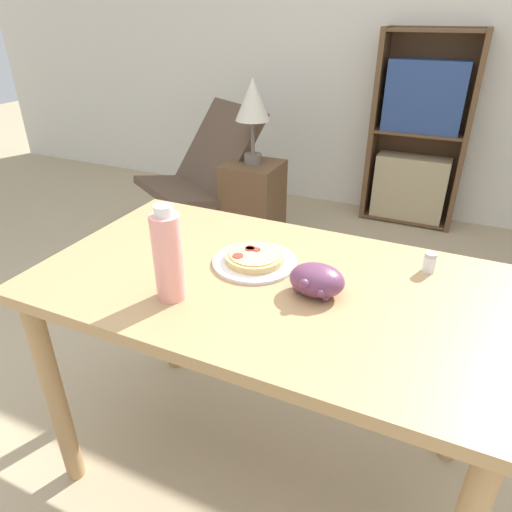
# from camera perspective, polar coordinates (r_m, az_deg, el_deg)

# --- Properties ---
(ground_plane) EXTENTS (14.00, 14.00, 0.00)m
(ground_plane) POSITION_cam_1_polar(r_m,az_deg,el_deg) (1.80, -0.65, -24.39)
(ground_plane) COLOR tan
(wall_back) EXTENTS (8.00, 0.05, 2.60)m
(wall_back) POSITION_cam_1_polar(r_m,az_deg,el_deg) (3.64, 19.05, 24.91)
(wall_back) COLOR silver
(wall_back) RESTS_ON ground_plane
(dining_table) EXTENTS (1.29, 0.74, 0.78)m
(dining_table) POSITION_cam_1_polar(r_m,az_deg,el_deg) (1.33, 1.33, -6.91)
(dining_table) COLOR tan
(dining_table) RESTS_ON ground_plane
(pizza_on_plate) EXTENTS (0.25, 0.25, 0.04)m
(pizza_on_plate) POSITION_cam_1_polar(r_m,az_deg,el_deg) (1.33, -0.16, -0.39)
(pizza_on_plate) COLOR white
(pizza_on_plate) RESTS_ON dining_table
(grape_bunch) EXTENTS (0.15, 0.13, 0.08)m
(grape_bunch) POSITION_cam_1_polar(r_m,az_deg,el_deg) (1.19, 7.59, -2.98)
(grape_bunch) COLOR #6B3856
(grape_bunch) RESTS_ON dining_table
(drink_bottle) EXTENTS (0.08, 0.08, 0.25)m
(drink_bottle) POSITION_cam_1_polar(r_m,az_deg,el_deg) (1.15, -10.93, 0.00)
(drink_bottle) COLOR pink
(drink_bottle) RESTS_ON dining_table
(salt_shaker) EXTENTS (0.04, 0.04, 0.06)m
(salt_shaker) POSITION_cam_1_polar(r_m,az_deg,el_deg) (1.38, 20.87, -0.76)
(salt_shaker) COLOR white
(salt_shaker) RESTS_ON dining_table
(lounge_chair_near) EXTENTS (0.88, 0.97, 0.88)m
(lounge_chair_near) POSITION_cam_1_polar(r_m,az_deg,el_deg) (3.23, -7.03, 7.38)
(lounge_chair_near) COLOR slate
(lounge_chair_near) RESTS_ON ground_plane
(bookshelf) EXTENTS (0.66, 0.26, 1.34)m
(bookshelf) POSITION_cam_1_polar(r_m,az_deg,el_deg) (3.56, 19.57, 13.52)
(bookshelf) COLOR brown
(bookshelf) RESTS_ON ground_plane
(side_table) EXTENTS (0.34, 0.34, 0.59)m
(side_table) POSITION_cam_1_polar(r_m,az_deg,el_deg) (3.02, -0.37, 6.16)
(side_table) COLOR brown
(side_table) RESTS_ON ground_plane
(table_lamp) EXTENTS (0.21, 0.21, 0.51)m
(table_lamp) POSITION_cam_1_polar(r_m,az_deg,el_deg) (2.84, -0.41, 18.51)
(table_lamp) COLOR #665B51
(table_lamp) RESTS_ON side_table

